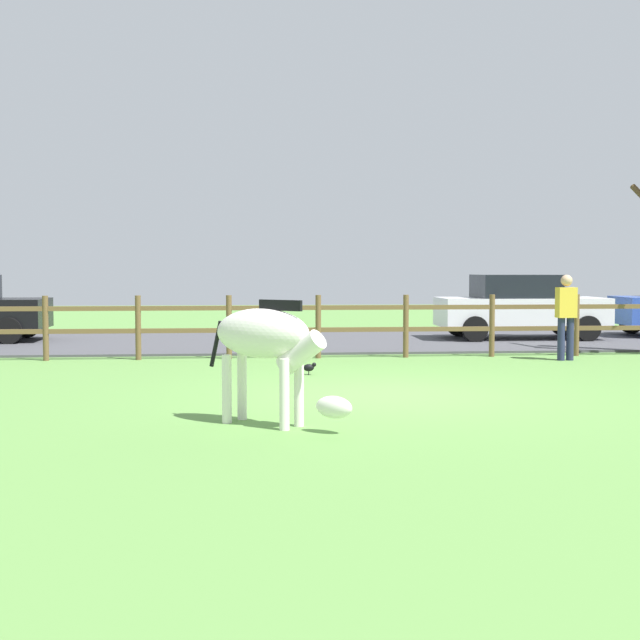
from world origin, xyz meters
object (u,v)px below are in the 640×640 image
Objects in this scene: crow_on_grass at (309,367)px; parked_car_white at (520,306)px; zebra at (268,343)px; visitor_near_fence at (566,313)px.

parked_car_white is (5.64, 6.41, 0.72)m from crow_on_grass.
crow_on_grass is at bearing 79.97° from zebra.
crow_on_grass is at bearing -160.02° from visitor_near_fence.
zebra is at bearing -132.46° from visitor_near_fence.
parked_car_white is (6.45, 10.99, -0.08)m from zebra.
crow_on_grass is 0.13× the size of visitor_near_fence.
zebra is at bearing -120.41° from parked_car_white.
visitor_near_fence reaches higher than crow_on_grass.
visitor_near_fence is (5.06, 1.84, 0.78)m from crow_on_grass.
zebra is 7.53× the size of crow_on_grass.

